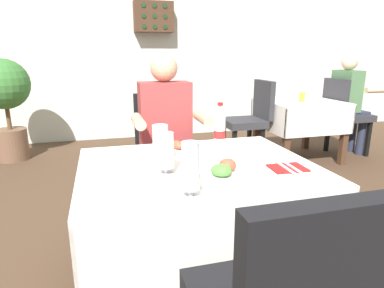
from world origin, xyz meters
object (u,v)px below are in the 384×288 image
object	(u,v)px
background_dining_table	(299,116)
background_table_tumbler	(302,97)
seated_diner_far	(167,134)
background_chair_left	(250,117)
wall_bottle_rack	(154,17)
beer_glass_middle	(191,168)
beer_glass_right	(160,145)
cola_bottle_primary	(220,129)
beer_glass_left	(166,153)
napkin_cutlery_set	(288,168)
plate_near_camera	(223,172)
background_patron	(349,99)
main_dining_table	(197,194)
background_chair_right	(344,112)
potted_plant_corner	(5,97)
chair_far_diner_seat	(166,151)
plate_far_diner	(186,148)

from	to	relation	value
background_dining_table	background_table_tumbler	world-z (taller)	background_table_tumbler
seated_diner_far	background_chair_left	distance (m)	1.74
background_dining_table	wall_bottle_rack	xyz separation A→B (m)	(-1.50, 1.53, 1.24)
seated_diner_far	beer_glass_middle	size ratio (longest dim) A/B	5.69
beer_glass_right	cola_bottle_primary	size ratio (longest dim) A/B	0.77
beer_glass_left	beer_glass_middle	size ratio (longest dim) A/B	0.89
background_chair_left	background_table_tumbler	world-z (taller)	background_chair_left
seated_diner_far	napkin_cutlery_set	bearing A→B (deg)	-65.74
plate_near_camera	background_table_tumbler	size ratio (longest dim) A/B	2.24
plate_near_camera	beer_glass_left	xyz separation A→B (m)	(-0.24, 0.10, 0.08)
wall_bottle_rack	background_table_tumbler	bearing A→B (deg)	-48.11
background_chair_left	wall_bottle_rack	size ratio (longest dim) A/B	1.73
background_patron	background_table_tumbler	bearing A→B (deg)	-172.87
main_dining_table	background_chair_right	bearing A→B (deg)	38.09
seated_diner_far	potted_plant_corner	xyz separation A→B (m)	(-1.52, 2.10, 0.07)
main_dining_table	napkin_cutlery_set	size ratio (longest dim) A/B	6.02
napkin_cutlery_set	wall_bottle_rack	xyz separation A→B (m)	(-0.04, 3.68, 1.05)
potted_plant_corner	background_chair_right	bearing A→B (deg)	-12.14
cola_bottle_primary	potted_plant_corner	distance (m)	3.13
plate_near_camera	cola_bottle_primary	size ratio (longest dim) A/B	0.90
beer_glass_middle	cola_bottle_primary	world-z (taller)	cola_bottle_primary
background_chair_right	background_patron	distance (m)	0.16
background_dining_table	chair_far_diner_seat	bearing A→B (deg)	-149.03
background_table_tumbler	seated_diner_far	bearing A→B (deg)	-148.21
beer_glass_middle	background_chair_left	size ratio (longest dim) A/B	0.23
chair_far_diner_seat	background_patron	bearing A→B (deg)	23.61
beer_glass_right	beer_glass_middle	bearing A→B (deg)	-83.28
plate_near_camera	background_table_tumbler	world-z (taller)	background_table_tumbler
plate_near_camera	cola_bottle_primary	bearing A→B (deg)	72.04
plate_far_diner	main_dining_table	bearing A→B (deg)	-90.36
seated_diner_far	wall_bottle_rack	size ratio (longest dim) A/B	2.25
background_table_tumbler	potted_plant_corner	distance (m)	3.49
seated_diner_far	beer_glass_right	size ratio (longest dim) A/B	6.02
main_dining_table	background_chair_left	bearing A→B (deg)	58.24
background_chair_left	potted_plant_corner	world-z (taller)	potted_plant_corner
plate_far_diner	background_chair_left	xyz separation A→B (m)	(1.22, 1.72, -0.18)
beer_glass_middle	background_patron	world-z (taller)	background_patron
plate_near_camera	background_patron	distance (m)	3.30
background_dining_table	main_dining_table	bearing A→B (deg)	-133.46
plate_near_camera	plate_far_diner	xyz separation A→B (m)	(-0.06, 0.44, -0.01)
background_chair_left	background_table_tumbler	distance (m)	0.65
wall_bottle_rack	background_patron	bearing A→B (deg)	-34.93
background_dining_table	wall_bottle_rack	bearing A→B (deg)	134.40
background_patron	background_dining_table	bearing A→B (deg)	-180.00
napkin_cutlery_set	background_chair_right	distance (m)	3.01
beer_glass_right	potted_plant_corner	distance (m)	3.13
napkin_cutlery_set	background_chair_left	bearing A→B (deg)	69.21
potted_plant_corner	napkin_cutlery_set	bearing A→B (deg)	-57.27
beer_glass_right	wall_bottle_rack	world-z (taller)	wall_bottle_rack
beer_glass_right	plate_near_camera	bearing A→B (deg)	-41.32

